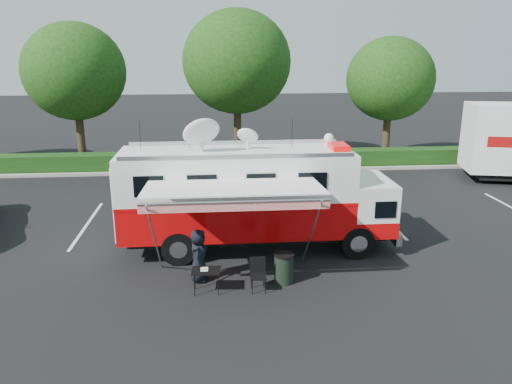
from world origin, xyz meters
TOP-DOWN VIEW (x-y plane):
  - ground_plane at (0.00, 0.00)m, footprint 120.00×120.00m
  - back_border at (1.14, 12.90)m, footprint 60.00×6.14m
  - stall_lines at (-0.50, 3.00)m, footprint 24.12×5.50m
  - command_truck at (-0.08, -0.00)m, footprint 9.25×2.54m
  - awning at (-0.91, -2.64)m, footprint 5.05×2.61m
  - person at (-1.96, -2.35)m, footprint 0.60×0.84m
  - folding_table at (-1.74, -3.10)m, footprint 0.85×0.62m
  - folding_chair at (-0.26, -3.06)m, footprint 0.48×0.50m
  - trash_bin at (0.55, -2.68)m, footprint 0.61×0.61m

SIDE VIEW (x-z plane):
  - ground_plane at x=0.00m, z-range 0.00..0.00m
  - person at x=-1.96m, z-range -0.81..0.81m
  - stall_lines at x=-0.50m, z-range 0.00..0.01m
  - trash_bin at x=0.55m, z-range 0.00..0.91m
  - folding_chair at x=-0.26m, z-range 0.09..1.05m
  - folding_table at x=-1.74m, z-range 0.30..0.99m
  - command_truck at x=-0.08m, z-range -0.32..4.12m
  - awning at x=-0.91m, z-range 1.33..4.38m
  - back_border at x=1.14m, z-range 0.57..9.44m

